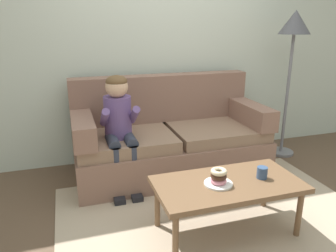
{
  "coord_description": "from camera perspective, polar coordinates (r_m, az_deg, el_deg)",
  "views": [
    {
      "loc": [
        -1.09,
        -2.29,
        1.56
      ],
      "look_at": [
        -0.23,
        0.45,
        0.65
      ],
      "focal_mm": 34.98,
      "sensor_mm": 36.0,
      "label": 1
    }
  ],
  "objects": [
    {
      "name": "ground",
      "position": [
        2.98,
        7.03,
        -14.16
      ],
      "size": [
        10.0,
        10.0,
        0.0
      ],
      "primitive_type": "plane",
      "color": "brown"
    },
    {
      "name": "wall_back",
      "position": [
        3.85,
        -1.07,
        15.21
      ],
      "size": [
        8.0,
        0.1,
        2.8
      ],
      "primitive_type": "cube",
      "color": "beige",
      "rests_on": "ground"
    },
    {
      "name": "area_rug",
      "position": [
        2.79,
        9.24,
        -16.58
      ],
      "size": [
        2.56,
        2.0,
        0.01
      ],
      "primitive_type": "cube",
      "color": "tan",
      "rests_on": "ground"
    },
    {
      "name": "couch",
      "position": [
        3.51,
        0.21,
        -2.41
      ],
      "size": [
        1.99,
        0.9,
        1.01
      ],
      "color": "#846051",
      "rests_on": "ground"
    },
    {
      "name": "coffee_table",
      "position": [
        2.53,
        10.38,
        -10.43
      ],
      "size": [
        1.1,
        0.56,
        0.43
      ],
      "color": "brown",
      "rests_on": "ground"
    },
    {
      "name": "person_child",
      "position": [
        3.09,
        -8.48,
        0.68
      ],
      "size": [
        0.34,
        0.58,
        1.1
      ],
      "color": "#664C84",
      "rests_on": "ground"
    },
    {
      "name": "plate",
      "position": [
        2.46,
        8.75,
        -9.89
      ],
      "size": [
        0.21,
        0.21,
        0.01
      ],
      "primitive_type": "cylinder",
      "color": "white",
      "rests_on": "coffee_table"
    },
    {
      "name": "donut",
      "position": [
        2.44,
        8.77,
        -9.37
      ],
      "size": [
        0.16,
        0.16,
        0.04
      ],
      "primitive_type": "torus",
      "rotation": [
        0.0,
        0.0,
        0.49
      ],
      "color": "pink",
      "rests_on": "plate"
    },
    {
      "name": "donut_second",
      "position": [
        2.43,
        8.81,
        -8.62
      ],
      "size": [
        0.13,
        0.13,
        0.04
      ],
      "primitive_type": "torus",
      "rotation": [
        0.0,
        0.0,
        0.05
      ],
      "color": "#422619",
      "rests_on": "donut"
    },
    {
      "name": "donut_third",
      "position": [
        2.41,
        8.85,
        -7.85
      ],
      "size": [
        0.17,
        0.17,
        0.04
      ],
      "primitive_type": "torus",
      "rotation": [
        0.0,
        0.0,
        0.61
      ],
      "color": "beige",
      "rests_on": "donut_second"
    },
    {
      "name": "mug",
      "position": [
        2.6,
        16.08,
        -7.82
      ],
      "size": [
        0.08,
        0.08,
        0.09
      ],
      "primitive_type": "cylinder",
      "color": "#334C72",
      "rests_on": "coffee_table"
    },
    {
      "name": "toy_controller",
      "position": [
        3.14,
        14.05,
        -12.25
      ],
      "size": [
        0.23,
        0.09,
        0.05
      ],
      "rotation": [
        0.0,
        0.0,
        0.11
      ],
      "color": "blue",
      "rests_on": "ground"
    },
    {
      "name": "floor_lamp",
      "position": [
        4.06,
        21.05,
        14.36
      ],
      "size": [
        0.35,
        0.35,
        1.69
      ],
      "color": "slate",
      "rests_on": "ground"
    }
  ]
}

